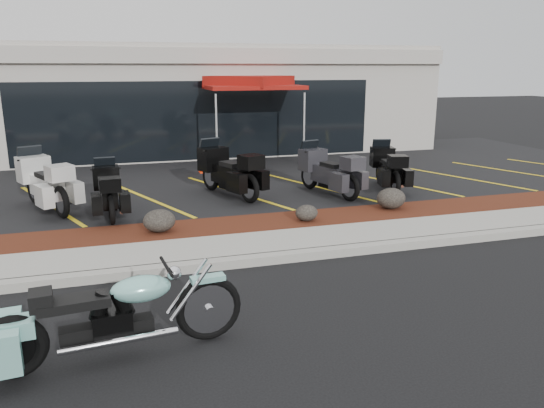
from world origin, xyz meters
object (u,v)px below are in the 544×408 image
object	(u,v)px
traffic_cone	(204,166)
touring_white	(32,175)
popup_canopy	(250,84)
hero_cruiser	(208,299)

from	to	relation	value
traffic_cone	touring_white	bearing A→B (deg)	-149.57
traffic_cone	popup_canopy	bearing A→B (deg)	41.10
traffic_cone	popup_canopy	size ratio (longest dim) A/B	0.10
touring_white	popup_canopy	bearing A→B (deg)	-81.09
hero_cruiser	popup_canopy	distance (m)	12.17
hero_cruiser	touring_white	size ratio (longest dim) A/B	1.31
hero_cruiser	popup_canopy	bearing A→B (deg)	67.38
hero_cruiser	popup_canopy	xyz separation A→B (m)	(3.48, 11.46, 2.17)
popup_canopy	hero_cruiser	bearing A→B (deg)	-128.93
touring_white	popup_canopy	xyz separation A→B (m)	(6.27, 4.21, 1.88)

